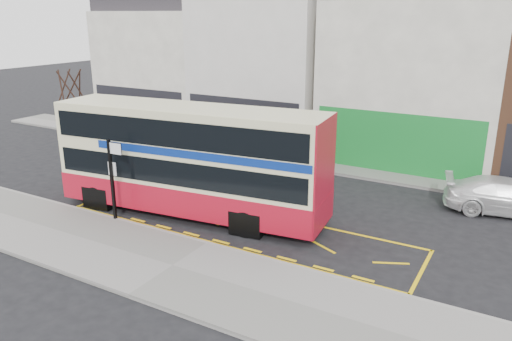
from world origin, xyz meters
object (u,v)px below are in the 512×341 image
Objects in this scene: bus_stop_post at (113,172)px; street_tree_left at (70,78)px; car_silver at (138,137)px; car_grey at (293,157)px; car_white at (508,197)px; street_tree_right at (435,117)px; double_decker_bus at (191,159)px.

street_tree_left reaches higher than bus_stop_post.
car_grey is (10.18, 0.68, -0.00)m from car_silver.
bus_stop_post reaches higher than car_white.
car_white is at bearing -87.37° from car_grey.
car_white is 0.94× the size of street_tree_left.
bus_stop_post is 18.61m from street_tree_left.
street_tree_left is (-7.66, 1.75, 2.97)m from car_silver.
car_grey is 10.44m from car_white.
street_tree_left is at bearing -177.01° from street_tree_right.
double_decker_bus is 11.86m from car_silver.
bus_stop_post is at bearing -127.68° from street_tree_right.
bus_stop_post is 10.42m from car_grey.
bus_stop_post is 0.86× the size of car_grey.
car_silver is (-9.38, 7.04, -1.72)m from double_decker_bus.
car_grey is 0.75× the size of car_white.
car_grey is 18.13m from street_tree_left.
bus_stop_post is at bearing -140.32° from double_decker_bus.
street_tree_left reaches higher than car_grey.
bus_stop_post reaches higher than car_silver.
bus_stop_post is 11.84m from car_silver.
street_tree_left reaches higher than double_decker_bus.
double_decker_bus reaches higher than car_grey.
car_white is (11.16, 6.48, -1.62)m from double_decker_bus.
street_tree_left is at bearing 140.39° from bus_stop_post.
car_white is 5.71m from street_tree_right.
double_decker_bus is at bearing 108.18° from car_white.
car_white is 1.11× the size of street_tree_right.
double_decker_bus is at bearing 42.78° from bus_stop_post.
street_tree_right reaches higher than car_white.
bus_stop_post is 0.72× the size of street_tree_right.
double_decker_bus is 12.49m from street_tree_right.
car_silver is at bearing 124.97° from bus_stop_post.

